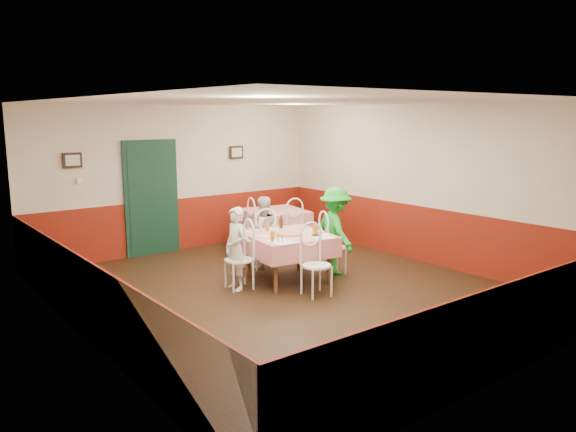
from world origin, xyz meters
TOP-DOWN VIEW (x-y plane):
  - floor at (0.00, 0.00)m, footprint 7.00×7.00m
  - ceiling at (0.00, 0.00)m, footprint 7.00×7.00m
  - back_wall at (0.00, 3.50)m, footprint 6.00×0.10m
  - front_wall at (0.00, -3.50)m, footprint 6.00×0.10m
  - left_wall at (-3.00, 0.00)m, footprint 0.10×7.00m
  - right_wall at (3.00, 0.00)m, footprint 0.10×7.00m
  - wainscot_back at (0.00, 3.48)m, footprint 6.00×0.03m
  - wainscot_front at (0.00, -3.48)m, footprint 6.00×0.03m
  - wainscot_left at (-2.98, 0.00)m, footprint 0.03×7.00m
  - wainscot_right at (2.98, 0.00)m, footprint 0.03×7.00m
  - door at (-0.60, 3.45)m, footprint 0.96×0.06m
  - picture_left at (-2.00, 3.45)m, footprint 0.32×0.03m
  - picture_right at (1.30, 3.45)m, footprint 0.32×0.03m
  - thermostat at (-1.90, 3.45)m, footprint 0.10×0.03m
  - main_table at (0.34, 0.49)m, footprint 1.39×1.39m
  - second_table at (1.51, 2.41)m, footprint 1.32×1.32m
  - chair_left at (-0.50, 0.62)m, footprint 0.49×0.49m
  - chair_right at (1.18, 0.36)m, footprint 0.52×0.52m
  - chair_far at (0.47, 1.33)m, footprint 0.55×0.55m
  - chair_near at (0.21, -0.35)m, footprint 0.48×0.48m
  - chair_second_a at (0.76, 2.41)m, footprint 0.49×0.49m
  - chair_second_b at (1.51, 1.66)m, footprint 0.49×0.49m
  - pizza at (0.34, 0.46)m, footprint 0.45×0.45m
  - plate_left at (-0.05, 0.55)m, footprint 0.28×0.28m
  - plate_right at (0.75, 0.45)m, footprint 0.28×0.28m
  - plate_far at (0.38, 0.90)m, footprint 0.28×0.28m
  - glass_a at (-0.11, 0.28)m, footprint 0.09×0.09m
  - glass_b at (0.67, 0.23)m, footprint 0.09×0.09m
  - glass_c at (0.24, 0.90)m, footprint 0.08×0.08m
  - beer_bottle at (0.50, 0.88)m, footprint 0.07×0.07m
  - shaker_a at (-0.12, 0.14)m, footprint 0.04×0.04m
  - shaker_b at (-0.09, 0.07)m, footprint 0.04×0.04m
  - shaker_c at (-0.18, 0.20)m, footprint 0.04×0.04m
  - menu_left at (-0.07, 0.13)m, footprint 0.30×0.40m
  - menu_right at (0.64, 0.04)m, footprint 0.42×0.48m
  - wallet at (0.60, 0.13)m, footprint 0.12×0.11m
  - diner_left at (-0.55, 0.63)m, footprint 0.32×0.47m
  - diner_far at (0.48, 1.38)m, footprint 0.70×0.60m
  - diner_right at (1.23, 0.36)m, footprint 0.76×1.04m

SIDE VIEW (x-z plane):
  - floor at x=0.00m, z-range 0.00..0.00m
  - main_table at x=0.34m, z-range -0.01..0.76m
  - second_table at x=1.51m, z-range -0.01..0.76m
  - chair_left at x=-0.50m, z-range 0.00..0.90m
  - chair_right at x=1.18m, z-range 0.00..0.90m
  - chair_far at x=0.47m, z-range 0.00..0.90m
  - chair_near at x=0.21m, z-range 0.00..0.90m
  - chair_second_a at x=0.76m, z-range 0.00..0.90m
  - chair_second_b at x=1.51m, z-range 0.00..0.90m
  - wainscot_back at x=0.00m, z-range 0.00..1.00m
  - wainscot_front at x=0.00m, z-range 0.00..1.00m
  - wainscot_left at x=-2.98m, z-range 0.00..1.00m
  - wainscot_right at x=2.98m, z-range 0.00..1.00m
  - diner_far at x=0.48m, z-range 0.00..1.24m
  - diner_left at x=-0.55m, z-range 0.00..1.26m
  - diner_right at x=1.23m, z-range 0.00..1.45m
  - menu_left at x=-0.07m, z-range 0.76..0.76m
  - menu_right at x=0.64m, z-range 0.76..0.76m
  - plate_left at x=-0.05m, z-range 0.76..0.77m
  - plate_right at x=0.75m, z-range 0.76..0.77m
  - plate_far at x=0.38m, z-range 0.76..0.77m
  - wallet at x=0.60m, z-range 0.76..0.78m
  - pizza at x=0.34m, z-range 0.76..0.79m
  - shaker_a at x=-0.12m, z-range 0.76..0.85m
  - shaker_b at x=-0.09m, z-range 0.76..0.85m
  - shaker_c at x=-0.18m, z-range 0.76..0.85m
  - glass_c at x=0.24m, z-range 0.76..0.89m
  - glass_a at x=-0.11m, z-range 0.76..0.90m
  - glass_b at x=0.67m, z-range 0.76..0.91m
  - beer_bottle at x=0.50m, z-range 0.76..0.97m
  - door at x=-0.60m, z-range 0.00..2.10m
  - back_wall at x=0.00m, z-range 0.00..2.80m
  - front_wall at x=0.00m, z-range 0.00..2.80m
  - left_wall at x=-3.00m, z-range 0.00..2.80m
  - right_wall at x=3.00m, z-range 0.00..2.80m
  - thermostat at x=-1.90m, z-range 1.45..1.55m
  - picture_left at x=-2.00m, z-range 1.72..1.98m
  - picture_right at x=1.30m, z-range 1.72..1.98m
  - ceiling at x=0.00m, z-range 2.80..2.80m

